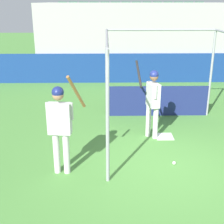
{
  "coord_description": "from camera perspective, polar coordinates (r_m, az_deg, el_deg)",
  "views": [
    {
      "loc": [
        -1.33,
        -5.95,
        3.4
      ],
      "look_at": [
        -1.2,
        0.68,
        1.02
      ],
      "focal_mm": 50.0,
      "sensor_mm": 36.0,
      "label": 1
    }
  ],
  "objects": [
    {
      "name": "outfield_wall",
      "position": [
        13.71,
        4.54,
        8.0
      ],
      "size": [
        24.0,
        0.12,
        1.26
      ],
      "color": "navy",
      "rests_on": "ground"
    },
    {
      "name": "bleacher_section",
      "position": [
        15.57,
        3.92,
        13.28
      ],
      "size": [
        8.7,
        4.0,
        3.34
      ],
      "color": "#9E9E99",
      "rests_on": "ground"
    },
    {
      "name": "ground_plane",
      "position": [
        6.98,
        10.19,
        -9.76
      ],
      "size": [
        60.0,
        60.0,
        0.0
      ],
      "primitive_type": "plane",
      "color": "#477F38"
    },
    {
      "name": "home_plate",
      "position": [
        8.38,
        9.56,
        -4.43
      ],
      "size": [
        0.44,
        0.44,
        0.02
      ],
      "color": "white",
      "rests_on": "ground"
    },
    {
      "name": "player_batter",
      "position": [
        7.95,
        7.43,
        2.62
      ],
      "size": [
        0.58,
        0.82,
        1.94
      ],
      "rotation": [
        0.0,
        0.0,
        1.83
      ],
      "color": "silver",
      "rests_on": "ground"
    },
    {
      "name": "batting_cage",
      "position": [
        8.73,
        9.46,
        4.92
      ],
      "size": [
        3.21,
        3.81,
        2.64
      ],
      "color": "gray",
      "rests_on": "ground"
    },
    {
      "name": "baseball",
      "position": [
        7.06,
        11.29,
        -9.13
      ],
      "size": [
        0.07,
        0.07,
        0.07
      ],
      "color": "white",
      "rests_on": "ground"
    },
    {
      "name": "player_waiting",
      "position": [
        6.25,
        -9.48,
        -1.76
      ],
      "size": [
        0.8,
        0.5,
        2.13
      ],
      "rotation": [
        0.0,
        0.0,
        -0.1
      ],
      "color": "silver",
      "rests_on": "ground"
    }
  ]
}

